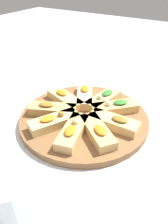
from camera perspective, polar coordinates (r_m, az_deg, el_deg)
name	(u,v)px	position (r m, az deg, el deg)	size (l,w,h in m)	color
ground_plane	(84,121)	(0.67, 0.00, -2.31)	(3.00, 3.00, 0.00)	silver
serving_board	(84,118)	(0.66, 0.00, -1.63)	(0.38, 0.38, 0.02)	brown
focaccia_slice_0	(54,121)	(0.61, -7.81, -2.45)	(0.11, 0.15, 0.04)	#DBB775
focaccia_slice_1	(73,131)	(0.57, -2.95, -5.07)	(0.08, 0.15, 0.04)	tan
focaccia_slice_2	(97,131)	(0.57, 3.50, -5.01)	(0.14, 0.12, 0.03)	tan
focaccia_slice_3	(114,122)	(0.61, 7.81, -2.55)	(0.14, 0.05, 0.03)	#DBB775
focaccia_slice_4	(115,107)	(0.67, 8.01, 1.18)	(0.13, 0.13, 0.04)	tan
focaccia_slice_5	(104,99)	(0.71, 5.19, 3.37)	(0.07, 0.15, 0.04)	#DBB775
focaccia_slice_6	(85,95)	(0.73, 0.19, 4.37)	(0.11, 0.15, 0.03)	#E5C689
focaccia_slice_7	(65,99)	(0.71, -5.03, 3.44)	(0.15, 0.09, 0.03)	#DBB775
focaccia_slice_8	(52,109)	(0.66, -8.30, 0.70)	(0.15, 0.10, 0.03)	tan
water_glass	(8,199)	(0.45, -19.27, -20.77)	(0.07, 0.07, 0.08)	silver
napkin_stack	(79,67)	(1.02, -1.29, 11.59)	(0.15, 0.12, 0.01)	white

